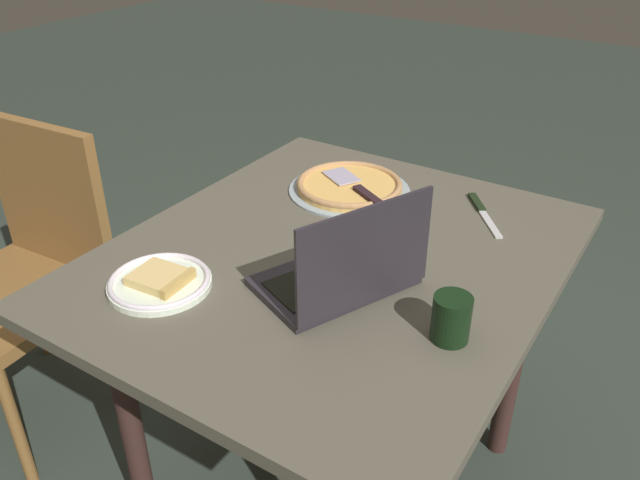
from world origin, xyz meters
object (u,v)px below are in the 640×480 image
at_px(table_knife, 482,210).
at_px(chair_near, 28,263).
at_px(laptop, 344,272).
at_px(pizza_plate, 160,282).
at_px(drink_cup, 451,318).
at_px(pizza_tray, 350,186).
at_px(dining_table, 333,288).

height_order(table_knife, chair_near, chair_near).
relative_size(laptop, pizza_plate, 1.72).
bearing_deg(laptop, drink_cup, 84.58).
height_order(laptop, pizza_tray, laptop).
bearing_deg(laptop, pizza_plate, -60.06).
relative_size(pizza_plate, chair_near, 0.24).
bearing_deg(pizza_tray, table_knife, 102.92).
height_order(laptop, pizza_plate, laptop).
distance_m(dining_table, pizza_tray, 0.35).
distance_m(pizza_tray, drink_cup, 0.66).
relative_size(dining_table, pizza_plate, 5.14).
bearing_deg(laptop, chair_near, -86.18).
distance_m(laptop, chair_near, 1.10).
height_order(pizza_tray, table_knife, pizza_tray).
relative_size(pizza_tray, table_knife, 1.70).
relative_size(dining_table, drink_cup, 12.09).
bearing_deg(pizza_tray, drink_cup, 47.05).
bearing_deg(pizza_plate, laptop, 119.94).
distance_m(laptop, pizza_plate, 0.39).
height_order(laptop, table_knife, laptop).
distance_m(table_knife, chair_near, 1.33).
bearing_deg(table_knife, chair_near, -63.63).
bearing_deg(pizza_tray, laptop, 28.97).
height_order(pizza_tray, chair_near, chair_near).
bearing_deg(pizza_plate, chair_near, -99.91).
relative_size(drink_cup, chair_near, 0.10).
relative_size(pizza_tray, chair_near, 0.37).
xyz_separation_m(pizza_plate, table_knife, (-0.70, 0.45, -0.01)).
distance_m(dining_table, table_knife, 0.45).
xyz_separation_m(laptop, pizza_tray, (-0.43, -0.24, -0.03)).
relative_size(dining_table, pizza_tray, 3.39).
bearing_deg(drink_cup, chair_near, -87.94).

